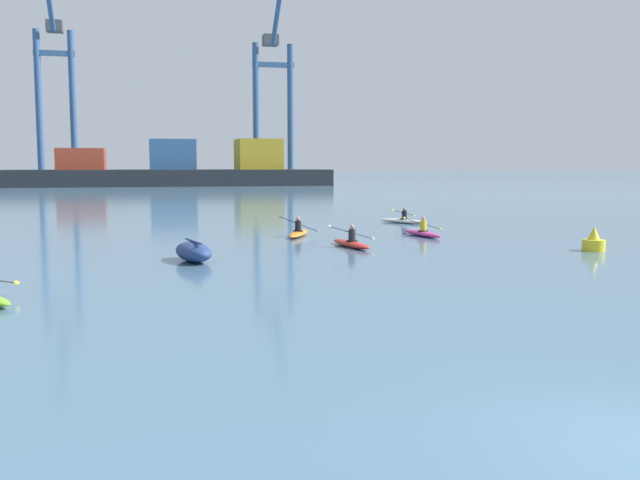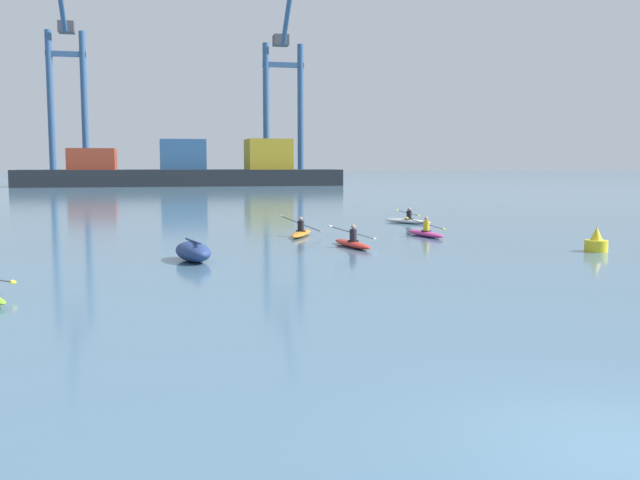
% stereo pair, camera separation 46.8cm
% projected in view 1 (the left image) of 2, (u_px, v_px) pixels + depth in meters
% --- Properties ---
extents(container_barge, '(52.69, 11.76, 7.87)m').
position_uv_depth(container_barge, '(176.00, 170.00, 118.29)').
color(container_barge, '#1E2328').
rests_on(container_barge, ground).
extents(gantry_crane_west, '(6.97, 15.54, 38.39)m').
position_uv_depth(gantry_crane_west, '(55.00, 81.00, 125.49)').
color(gantry_crane_west, '#335684').
rests_on(gantry_crane_west, ground).
extents(gantry_crane_west_mid, '(7.81, 14.48, 36.51)m').
position_uv_depth(gantry_crane_west_mid, '(273.00, 90.00, 132.63)').
color(gantry_crane_west_mid, '#335684').
rests_on(gantry_crane_west_mid, ground).
extents(capsized_dinghy, '(1.61, 2.77, 0.76)m').
position_uv_depth(capsized_dinghy, '(193.00, 252.00, 25.14)').
color(capsized_dinghy, navy).
rests_on(capsized_dinghy, ground).
extents(channel_buoy, '(0.90, 0.90, 1.00)m').
position_uv_depth(channel_buoy, '(594.00, 242.00, 28.30)').
color(channel_buoy, yellow).
rests_on(channel_buoy, ground).
extents(kayak_white, '(2.29, 3.21, 0.95)m').
position_uv_depth(kayak_white, '(403.00, 220.00, 41.79)').
color(kayak_white, silver).
rests_on(kayak_white, ground).
extents(kayak_orange, '(2.01, 3.35, 1.05)m').
position_uv_depth(kayak_orange, '(298.00, 233.00, 34.10)').
color(kayak_orange, orange).
rests_on(kayak_orange, ground).
extents(kayak_red, '(2.20, 3.45, 0.98)m').
position_uv_depth(kayak_red, '(351.00, 243.00, 29.63)').
color(kayak_red, red).
rests_on(kayak_red, ground).
extents(kayak_magenta, '(2.20, 3.45, 0.99)m').
position_uv_depth(kayak_magenta, '(422.00, 233.00, 34.18)').
color(kayak_magenta, '#C13384').
rests_on(kayak_magenta, ground).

